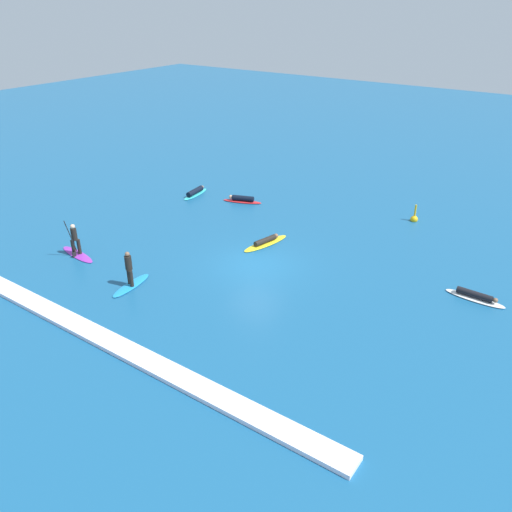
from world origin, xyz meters
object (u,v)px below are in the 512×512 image
at_px(surfer_on_purple_board, 76,247).
at_px(surfer_on_blue_board, 130,277).
at_px(surfer_on_white_board, 475,297).
at_px(marker_buoy, 414,218).
at_px(surfer_on_yellow_board, 266,242).
at_px(surfer_on_teal_board, 195,192).
at_px(surfer_on_red_board, 242,200).

height_order(surfer_on_purple_board, surfer_on_blue_board, surfer_on_purple_board).
height_order(surfer_on_white_board, marker_buoy, marker_buoy).
xyz_separation_m(surfer_on_yellow_board, surfer_on_teal_board, (-8.27, 3.68, 0.05)).
xyz_separation_m(surfer_on_teal_board, surfer_on_blue_board, (5.65, -11.10, 0.33)).
bearing_deg(surfer_on_red_board, marker_buoy, 177.94).
distance_m(surfer_on_yellow_board, surfer_on_teal_board, 9.05).
distance_m(surfer_on_yellow_board, marker_buoy, 9.54).
height_order(surfer_on_teal_board, surfer_on_white_board, surfer_on_teal_board).
xyz_separation_m(surfer_on_red_board, marker_buoy, (10.37, 3.39, -0.02)).
height_order(surfer_on_blue_board, marker_buoy, surfer_on_blue_board).
relative_size(surfer_on_yellow_board, surfer_on_teal_board, 1.22).
distance_m(surfer_on_red_board, surfer_on_purple_board, 11.46).
bearing_deg(surfer_on_blue_board, surfer_on_white_board, 113.18).
relative_size(surfer_on_purple_board, surfer_on_blue_board, 1.11).
height_order(surfer_on_red_board, marker_buoy, marker_buoy).
bearing_deg(surfer_on_teal_board, surfer_on_white_board, -106.77).
distance_m(surfer_on_yellow_board, surfer_on_white_board, 10.92).
bearing_deg(surfer_on_yellow_board, marker_buoy, -23.10).
height_order(surfer_on_yellow_board, marker_buoy, marker_buoy).
relative_size(surfer_on_yellow_board, surfer_on_red_board, 1.21).
bearing_deg(surfer_on_red_board, surfer_on_yellow_board, 117.65).
distance_m(surfer_on_white_board, marker_buoy, 8.97).
bearing_deg(surfer_on_purple_board, surfer_on_white_board, 30.19).
bearing_deg(surfer_on_teal_board, surfer_on_purple_board, 177.40).
relative_size(surfer_on_teal_board, surfer_on_red_board, 0.99).
height_order(surfer_on_purple_board, marker_buoy, surfer_on_purple_board).
bearing_deg(surfer_on_blue_board, marker_buoy, 144.32).
xyz_separation_m(surfer_on_red_board, surfer_on_white_board, (15.74, -3.79, -0.03)).
bearing_deg(surfer_on_purple_board, surfer_on_yellow_board, 50.91).
bearing_deg(surfer_on_purple_board, marker_buoy, 56.68).
distance_m(surfer_on_teal_board, surfer_on_white_board, 19.42).
relative_size(surfer_on_white_board, surfer_on_blue_board, 1.05).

